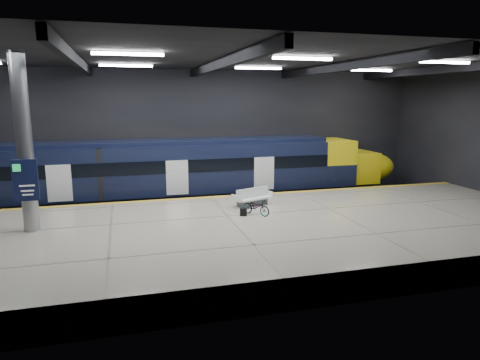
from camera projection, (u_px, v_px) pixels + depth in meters
name	position (u px, v px, depth m)	size (l,w,h in m)	color
ground	(223.00, 233.00, 20.25)	(30.00, 30.00, 0.00)	black
room_shell	(222.00, 111.00, 19.18)	(30.10, 16.10, 8.05)	black
platform	(236.00, 238.00, 17.78)	(30.00, 11.00, 1.10)	#B6AD9A
safety_strip	(211.00, 197.00, 22.65)	(30.00, 0.40, 0.01)	gold
rails	(202.00, 204.00, 25.45)	(30.00, 1.52, 0.16)	gray
train	(153.00, 173.00, 24.35)	(29.40, 2.84, 3.79)	black
bench	(252.00, 199.00, 20.90)	(2.13, 1.43, 0.87)	#595B60
bicycle	(256.00, 207.00, 19.18)	(0.49, 1.40, 0.73)	#99999E
pannier_bag	(243.00, 212.00, 19.06)	(0.30, 0.18, 0.35)	black
info_column	(24.00, 146.00, 16.36)	(0.90, 0.78, 6.90)	#9EA0A5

